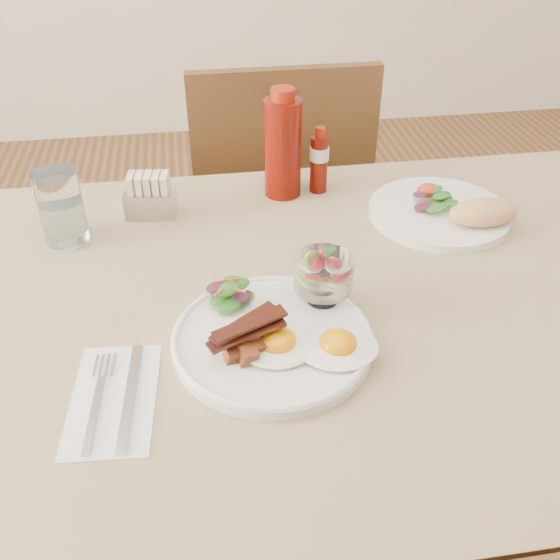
% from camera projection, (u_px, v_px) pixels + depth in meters
% --- Properties ---
extents(table, '(1.33, 0.88, 0.75)m').
position_uv_depth(table, '(338.00, 338.00, 1.01)').
color(table, '#513519').
rests_on(table, ground).
extents(chair_far, '(0.42, 0.42, 0.93)m').
position_uv_depth(chair_far, '(277.00, 211.00, 1.63)').
color(chair_far, '#513519').
rests_on(chair_far, ground).
extents(main_plate, '(0.28, 0.28, 0.02)m').
position_uv_depth(main_plate, '(272.00, 340.00, 0.87)').
color(main_plate, white).
rests_on(main_plate, table).
extents(fried_eggs, '(0.22, 0.15, 0.03)m').
position_uv_depth(fried_eggs, '(308.00, 344.00, 0.83)').
color(fried_eggs, white).
rests_on(fried_eggs, main_plate).
extents(bacon_potato_pile, '(0.11, 0.08, 0.05)m').
position_uv_depth(bacon_potato_pile, '(246.00, 338.00, 0.82)').
color(bacon_potato_pile, brown).
rests_on(bacon_potato_pile, main_plate).
extents(side_salad, '(0.08, 0.08, 0.04)m').
position_uv_depth(side_salad, '(230.00, 295.00, 0.91)').
color(side_salad, '#1E5015').
rests_on(side_salad, main_plate).
extents(fruit_cup, '(0.09, 0.09, 0.09)m').
position_uv_depth(fruit_cup, '(323.00, 273.00, 0.90)').
color(fruit_cup, white).
rests_on(fruit_cup, main_plate).
extents(second_plate, '(0.26, 0.26, 0.06)m').
position_uv_depth(second_plate, '(449.00, 211.00, 1.14)').
color(second_plate, white).
rests_on(second_plate, table).
extents(ketchup_bottle, '(0.09, 0.09, 0.21)m').
position_uv_depth(ketchup_bottle, '(283.00, 146.00, 1.17)').
color(ketchup_bottle, '#590C05').
rests_on(ketchup_bottle, table).
extents(hot_sauce_bottle, '(0.05, 0.05, 0.13)m').
position_uv_depth(hot_sauce_bottle, '(319.00, 161.00, 1.20)').
color(hot_sauce_bottle, '#590C05').
rests_on(hot_sauce_bottle, table).
extents(sugar_caddy, '(0.10, 0.06, 0.08)m').
position_uv_depth(sugar_caddy, '(150.00, 198.00, 1.14)').
color(sugar_caddy, '#ADADB1').
rests_on(sugar_caddy, table).
extents(water_glass, '(0.08, 0.08, 0.13)m').
position_uv_depth(water_glass, '(62.00, 211.00, 1.06)').
color(water_glass, white).
rests_on(water_glass, table).
extents(napkin_cutlery, '(0.12, 0.20, 0.01)m').
position_uv_depth(napkin_cutlery, '(115.00, 398.00, 0.79)').
color(napkin_cutlery, white).
rests_on(napkin_cutlery, table).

